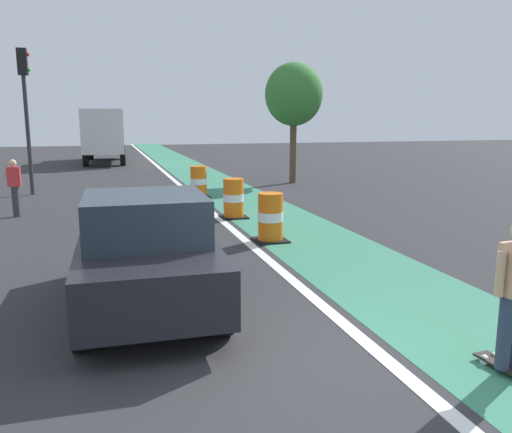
% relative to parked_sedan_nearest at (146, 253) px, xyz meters
% --- Properties ---
extents(ground_plane, '(100.00, 100.00, 0.00)m').
position_rel_parked_sedan_nearest_xyz_m(ground_plane, '(1.58, -2.21, -0.83)').
color(ground_plane, '#2D2D30').
extents(bike_lane_strip, '(2.50, 80.00, 0.01)m').
position_rel_parked_sedan_nearest_xyz_m(bike_lane_strip, '(3.98, 9.79, -0.83)').
color(bike_lane_strip, '#387F60').
rests_on(bike_lane_strip, ground).
extents(lane_divider_stripe, '(0.20, 80.00, 0.01)m').
position_rel_parked_sedan_nearest_xyz_m(lane_divider_stripe, '(2.48, 9.79, -0.83)').
color(lane_divider_stripe, silver).
rests_on(lane_divider_stripe, ground).
extents(parked_sedan_nearest, '(1.98, 4.14, 1.70)m').
position_rel_parked_sedan_nearest_xyz_m(parked_sedan_nearest, '(0.00, 0.00, 0.00)').
color(parked_sedan_nearest, black).
rests_on(parked_sedan_nearest, ground).
extents(traffic_barrel_front, '(0.73, 0.73, 1.09)m').
position_rel_parked_sedan_nearest_xyz_m(traffic_barrel_front, '(3.01, 3.51, -0.30)').
color(traffic_barrel_front, orange).
rests_on(traffic_barrel_front, ground).
extents(traffic_barrel_mid, '(0.73, 0.73, 1.09)m').
position_rel_parked_sedan_nearest_xyz_m(traffic_barrel_mid, '(2.90, 6.47, -0.30)').
color(traffic_barrel_mid, orange).
rests_on(traffic_barrel_mid, ground).
extents(traffic_barrel_back, '(0.73, 0.73, 1.09)m').
position_rel_parked_sedan_nearest_xyz_m(traffic_barrel_back, '(2.64, 10.48, -0.30)').
color(traffic_barrel_back, orange).
rests_on(traffic_barrel_back, ground).
extents(delivery_truck_down_block, '(2.60, 7.68, 3.23)m').
position_rel_parked_sedan_nearest_xyz_m(delivery_truck_down_block, '(-0.34, 26.32, 1.01)').
color(delivery_truck_down_block, silver).
rests_on(delivery_truck_down_block, ground).
extents(traffic_light_corner, '(0.41, 0.32, 5.10)m').
position_rel_parked_sedan_nearest_xyz_m(traffic_light_corner, '(-3.02, 12.85, 2.67)').
color(traffic_light_corner, '#2D2D2D').
rests_on(traffic_light_corner, ground).
extents(pedestrian_crossing, '(0.34, 0.20, 1.61)m').
position_rel_parked_sedan_nearest_xyz_m(pedestrian_crossing, '(-2.92, 8.31, 0.03)').
color(pedestrian_crossing, '#33333D').
rests_on(pedestrian_crossing, ground).
extents(street_tree_sidewalk, '(2.40, 2.40, 5.00)m').
position_rel_parked_sedan_nearest_xyz_m(street_tree_sidewalk, '(7.24, 13.48, 2.83)').
color(street_tree_sidewalk, brown).
rests_on(street_tree_sidewalk, ground).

